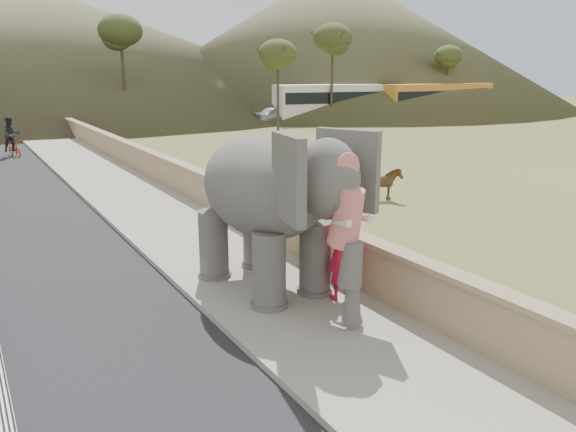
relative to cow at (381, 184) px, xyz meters
name	(u,v)px	position (x,y,z in m)	size (l,w,h in m)	color
ground	(361,359)	(-7.27, -8.27, -0.57)	(160.00, 160.00, 0.00)	olive
walkway	(158,215)	(-7.27, 1.73, -0.49)	(3.00, 120.00, 0.15)	#9E9687
parapet	(208,194)	(-5.62, 1.73, -0.02)	(0.30, 120.00, 1.10)	tan
cow	(381,184)	(0.00, 0.00, 0.00)	(0.61, 1.34, 1.13)	brown
distant_car	(280,115)	(10.63, 25.38, 0.15)	(1.70, 4.23, 1.44)	#B0AFB6
bus_white	(339,103)	(15.71, 24.32, 0.98)	(2.50, 11.00, 3.10)	white
bus_orange	(436,102)	(24.39, 21.90, 0.98)	(2.50, 11.00, 3.10)	orange
hill_right	(334,37)	(28.73, 43.73, 7.43)	(56.00, 56.00, 16.00)	brown
hill_far	(37,46)	(-2.27, 61.73, 6.43)	(80.00, 80.00, 14.00)	brown
elephant_and_man	(263,209)	(-7.25, -5.05, 1.16)	(2.71, 4.61, 3.17)	#65615B
motorcyclist	(13,140)	(-9.76, 17.28, 0.28)	(1.02, 1.69, 2.04)	#9A210E
trees	(95,78)	(-5.01, 19.08, 3.28)	(47.03, 43.45, 8.63)	#473828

